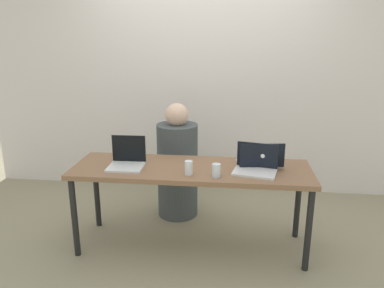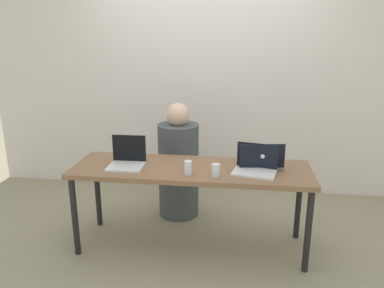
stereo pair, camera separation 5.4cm
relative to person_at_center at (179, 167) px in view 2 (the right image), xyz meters
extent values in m
plane|color=gray|center=(0.20, -0.58, -0.50)|extent=(12.00, 12.00, 0.00)
cube|color=silver|center=(0.20, 0.75, 0.69)|extent=(5.03, 0.10, 2.39)
cube|color=brown|center=(0.20, -0.58, 0.19)|extent=(1.94, 0.60, 0.04)
cylinder|color=black|center=(-0.72, -0.83, -0.17)|extent=(0.05, 0.05, 0.68)
cylinder|color=black|center=(1.12, -0.83, -0.17)|extent=(0.05, 0.05, 0.68)
cylinder|color=black|center=(-0.72, -0.33, -0.17)|extent=(0.05, 0.05, 0.68)
cylinder|color=black|center=(1.12, -0.33, -0.17)|extent=(0.05, 0.05, 0.68)
cylinder|color=#434B4D|center=(0.00, 0.00, -0.04)|extent=(0.41, 0.41, 0.93)
sphere|color=beige|center=(0.00, 0.00, 0.52)|extent=(0.22, 0.22, 0.22)
cube|color=silver|center=(0.71, -0.67, 0.22)|extent=(0.36, 0.28, 0.02)
cube|color=black|center=(0.73, -0.56, 0.33)|extent=(0.32, 0.08, 0.20)
sphere|color=white|center=(0.73, -0.55, 0.33)|extent=(0.04, 0.04, 0.04)
cube|color=silver|center=(-0.32, -0.66, 0.22)|extent=(0.28, 0.25, 0.02)
cube|color=black|center=(-0.32, -0.54, 0.34)|extent=(0.28, 0.01, 0.22)
sphere|color=white|center=(-0.33, -0.52, 0.34)|extent=(0.04, 0.04, 0.04)
cube|color=silver|center=(0.76, -0.45, 0.22)|extent=(0.38, 0.26, 0.02)
cube|color=black|center=(0.77, -0.56, 0.33)|extent=(0.35, 0.06, 0.19)
sphere|color=white|center=(0.77, -0.57, 0.33)|extent=(0.03, 0.03, 0.03)
cylinder|color=white|center=(0.20, -0.75, 0.27)|extent=(0.06, 0.06, 0.11)
cylinder|color=silver|center=(0.20, -0.75, 0.24)|extent=(0.05, 0.05, 0.06)
cylinder|color=silver|center=(0.42, -0.77, 0.26)|extent=(0.06, 0.06, 0.10)
cylinder|color=silver|center=(0.42, -0.77, 0.24)|extent=(0.06, 0.06, 0.06)
camera|label=1|loc=(0.53, -3.43, 1.26)|focal=35.00mm
camera|label=2|loc=(0.58, -3.42, 1.26)|focal=35.00mm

